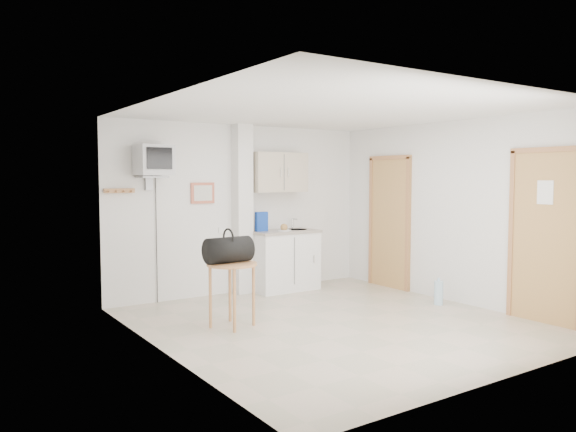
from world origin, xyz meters
TOP-DOWN VIEW (x-y plane):
  - ground at (0.00, 0.00)m, footprint 4.50×4.50m
  - room_envelope at (0.24, 0.09)m, footprint 4.24×4.54m
  - kitchenette at (0.57, 2.00)m, footprint 1.03×0.58m
  - crt_television at (-1.45, 2.02)m, footprint 0.44×0.45m
  - round_table at (-1.09, 0.54)m, footprint 0.58×0.58m
  - duffel_bag at (-1.11, 0.58)m, footprint 0.55×0.33m
  - water_bottle at (1.77, -0.02)m, footprint 0.12×0.12m

SIDE VIEW (x-z plane):
  - ground at x=0.00m, z-range 0.00..0.00m
  - water_bottle at x=1.77m, z-range -0.02..0.35m
  - round_table at x=-1.09m, z-range 0.26..1.00m
  - kitchenette at x=0.57m, z-range -0.25..1.85m
  - duffel_bag at x=-1.11m, z-range 0.70..1.10m
  - room_envelope at x=0.24m, z-range 0.26..2.81m
  - crt_television at x=-1.45m, z-range 0.86..3.01m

